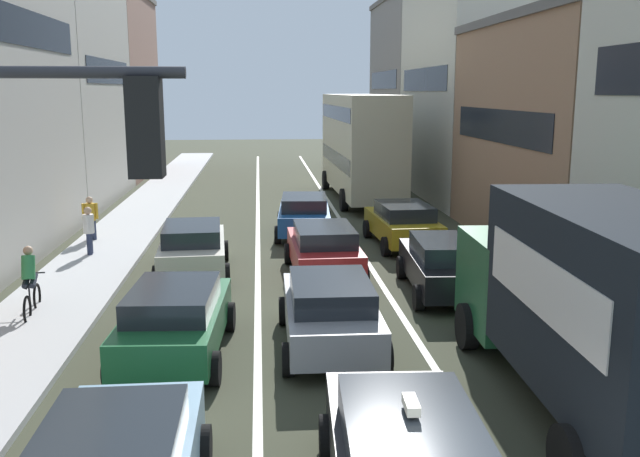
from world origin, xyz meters
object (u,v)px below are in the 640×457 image
(sedan_right_lane_behind_truck, at_px, (445,264))
(pedestrian_far_sidewalk, at_px, (90,217))
(removalist_box_truck, at_px, (592,298))
(bus_mid_queue_primary, at_px, (361,142))
(cyclist_on_sidewalk, at_px, (30,283))
(hatchback_centre_lane_third, at_px, (324,249))
(sedan_centre_lane_second, at_px, (330,310))
(wagon_left_lane_second, at_px, (175,319))
(sedan_left_lane_third, at_px, (193,247))
(coupe_centre_lane_fourth, at_px, (304,214))
(pedestrian_near_kerb, at_px, (89,229))
(wagon_right_lane_far, at_px, (403,223))

(sedan_right_lane_behind_truck, height_order, pedestrian_far_sidewalk, pedestrian_far_sidewalk)
(removalist_box_truck, height_order, bus_mid_queue_primary, bus_mid_queue_primary)
(cyclist_on_sidewalk, bearing_deg, hatchback_centre_lane_third, -71.92)
(sedan_centre_lane_second, height_order, wagon_left_lane_second, same)
(removalist_box_truck, distance_m, cyclist_on_sidewalk, 12.21)
(sedan_centre_lane_second, relative_size, cyclist_on_sidewalk, 2.50)
(removalist_box_truck, height_order, pedestrian_far_sidewalk, removalist_box_truck)
(removalist_box_truck, bearing_deg, sedan_left_lane_third, 39.61)
(coupe_centre_lane_fourth, distance_m, pedestrian_far_sidewalk, 7.52)
(sedan_centre_lane_second, xyz_separation_m, bus_mid_queue_primary, (3.49, 19.63, 2.03))
(sedan_right_lane_behind_truck, relative_size, cyclist_on_sidewalk, 2.55)
(hatchback_centre_lane_third, relative_size, bus_mid_queue_primary, 0.41)
(sedan_centre_lane_second, relative_size, sedan_left_lane_third, 0.98)
(removalist_box_truck, xyz_separation_m, bus_mid_queue_primary, (-0.40, 22.97, 0.86))
(sedan_centre_lane_second, height_order, pedestrian_near_kerb, pedestrian_near_kerb)
(hatchback_centre_lane_third, xyz_separation_m, wagon_right_lane_far, (3.06, 3.66, 0.00))
(pedestrian_near_kerb, bearing_deg, sedan_centre_lane_second, 124.10)
(coupe_centre_lane_fourth, bearing_deg, cyclist_on_sidewalk, 145.48)
(wagon_left_lane_second, distance_m, coupe_centre_lane_fourth, 12.06)
(sedan_right_lane_behind_truck, height_order, wagon_right_lane_far, same)
(sedan_centre_lane_second, height_order, wagon_right_lane_far, same)
(wagon_left_lane_second, bearing_deg, sedan_left_lane_third, 5.30)
(removalist_box_truck, distance_m, sedan_left_lane_third, 12.02)
(cyclist_on_sidewalk, distance_m, pedestrian_near_kerb, 5.92)
(wagon_left_lane_second, xyz_separation_m, bus_mid_queue_primary, (6.62, 19.89, 2.03))
(sedan_left_lane_third, height_order, pedestrian_near_kerb, pedestrian_near_kerb)
(sedan_left_lane_third, relative_size, coupe_centre_lane_fourth, 1.00)
(pedestrian_near_kerb, xyz_separation_m, pedestrian_far_sidewalk, (-0.46, 2.20, 0.00))
(wagon_left_lane_second, xyz_separation_m, pedestrian_near_kerb, (-3.69, 8.66, 0.15))
(hatchback_centre_lane_third, distance_m, pedestrian_far_sidewalk, 9.15)
(sedan_centre_lane_second, height_order, sedan_left_lane_third, same)
(bus_mid_queue_primary, bearing_deg, hatchback_centre_lane_third, 166.34)
(wagon_left_lane_second, xyz_separation_m, pedestrian_far_sidewalk, (-4.15, 10.86, 0.15))
(coupe_centre_lane_fourth, height_order, pedestrian_near_kerb, pedestrian_near_kerb)
(hatchback_centre_lane_third, distance_m, sedan_left_lane_third, 3.80)
(coupe_centre_lane_fourth, distance_m, pedestrian_near_kerb, 7.62)
(removalist_box_truck, bearing_deg, wagon_left_lane_second, 68.53)
(hatchback_centre_lane_third, distance_m, cyclist_on_sidewalk, 7.83)
(bus_mid_queue_primary, distance_m, pedestrian_near_kerb, 15.36)
(sedan_right_lane_behind_truck, xyz_separation_m, pedestrian_near_kerb, (-10.21, 4.80, 0.15))
(wagon_left_lane_second, bearing_deg, removalist_box_truck, -110.58)
(pedestrian_far_sidewalk, bearing_deg, pedestrian_near_kerb, -177.91)
(bus_mid_queue_primary, relative_size, pedestrian_near_kerb, 6.36)
(hatchback_centre_lane_third, height_order, sedan_right_lane_behind_truck, same)
(wagon_left_lane_second, height_order, bus_mid_queue_primary, bus_mid_queue_primary)
(sedan_right_lane_behind_truck, xyz_separation_m, bus_mid_queue_primary, (0.10, 16.03, 2.03))
(hatchback_centre_lane_third, distance_m, sedan_right_lane_behind_truck, 3.62)
(pedestrian_near_kerb, bearing_deg, cyclist_on_sidewalk, 85.46)
(sedan_centre_lane_second, bearing_deg, wagon_right_lane_far, -19.84)
(pedestrian_far_sidewalk, bearing_deg, sedan_left_lane_third, -148.31)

